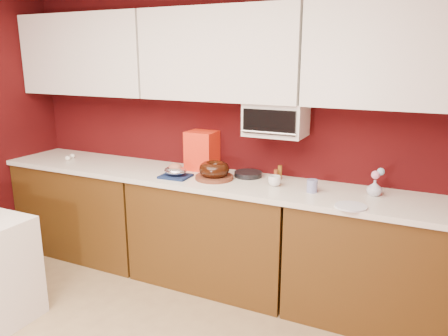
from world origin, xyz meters
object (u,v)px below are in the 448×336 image
bundt_cake (214,169)px  foil_ham_nest (175,171)px  blue_jar (312,186)px  toaster_oven (276,119)px  flower_vase (375,187)px  pandoro_box (202,150)px  coffee_mug (275,180)px

bundt_cake → foil_ham_nest: size_ratio=1.26×
foil_ham_nest → blue_jar: bearing=4.7°
toaster_oven → foil_ham_nest: toaster_oven is taller
bundt_cake → foil_ham_nest: bearing=-163.6°
toaster_oven → flower_vase: bearing=-6.2°
blue_jar → flower_vase: size_ratio=0.72×
pandoro_box → blue_jar: 1.05m
toaster_oven → pandoro_box: (-0.66, 0.04, -0.31)m
pandoro_box → flower_vase: pandoro_box is taller
pandoro_box → coffee_mug: pandoro_box is taller
toaster_oven → flower_vase: 0.87m
coffee_mug → flower_vase: flower_vase is taller
flower_vase → blue_jar: bearing=-165.0°
toaster_oven → flower_vase: toaster_oven is taller
foil_ham_nest → blue_jar: size_ratio=2.08×
toaster_oven → pandoro_box: 0.73m
coffee_mug → flower_vase: size_ratio=0.74×
foil_ham_nest → coffee_mug: (0.79, 0.12, -0.01)m
bundt_cake → flower_vase: size_ratio=1.90×
bundt_cake → pandoro_box: pandoro_box is taller
foil_ham_nest → pandoro_box: 0.35m
toaster_oven → pandoro_box: toaster_oven is taller
blue_jar → foil_ham_nest: bearing=-175.3°
bundt_cake → pandoro_box: (-0.23, 0.23, 0.08)m
bundt_cake → flower_vase: 1.19m
bundt_cake → coffee_mug: 0.49m
bundt_cake → blue_jar: (0.78, 0.00, -0.03)m
foil_ham_nest → flower_vase: (1.49, 0.20, 0.01)m
bundt_cake → coffee_mug: bearing=3.1°
blue_jar → flower_vase: 0.42m
bundt_cake → foil_ham_nest: 0.32m
pandoro_box → coffee_mug: (0.72, -0.21, -0.12)m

